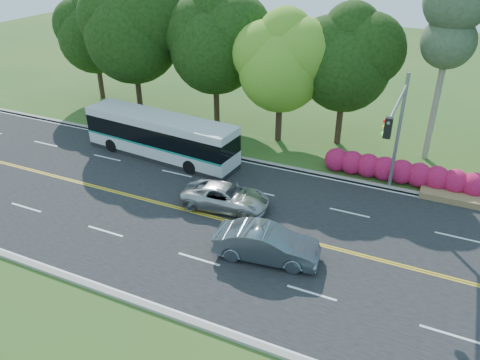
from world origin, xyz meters
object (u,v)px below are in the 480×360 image
at_px(sedan, 267,244).
at_px(suv, 226,197).
at_px(traffic_signal, 396,126).
at_px(transit_bus, 161,137).

bearing_deg(sedan, suv, 40.64).
distance_m(sedan, suv, 4.97).
bearing_deg(traffic_signal, suv, -151.93).
relative_size(transit_bus, sedan, 2.27).
bearing_deg(traffic_signal, transit_bus, -179.40).
bearing_deg(transit_bus, suv, -25.38).
bearing_deg(suv, transit_bus, 53.24).
xyz_separation_m(transit_bus, suv, (6.83, -4.06, -0.75)).
bearing_deg(suv, traffic_signal, -67.96).
bearing_deg(transit_bus, sedan, -29.38).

